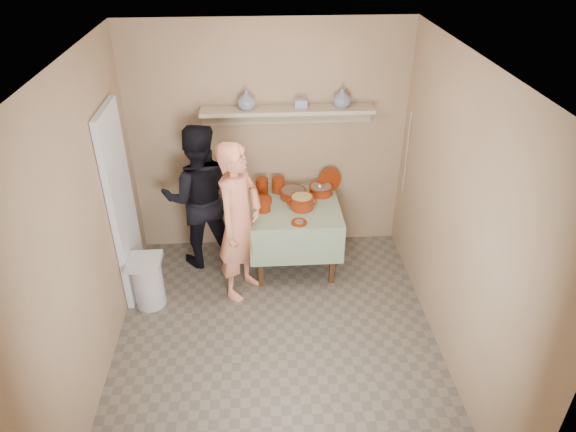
{
  "coord_description": "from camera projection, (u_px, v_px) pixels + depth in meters",
  "views": [
    {
      "loc": [
        -0.12,
        -3.46,
        3.53
      ],
      "look_at": [
        0.15,
        0.75,
        0.95
      ],
      "focal_mm": 32.0,
      "sensor_mm": 36.0,
      "label": 1
    }
  ],
  "objects": [
    {
      "name": "person_cook",
      "position": [
        240.0,
        222.0,
        5.04
      ],
      "size": [
        0.66,
        0.74,
        1.69
      ],
      "primitive_type": "imported",
      "rotation": [
        0.0,
        0.0,
        1.04
      ],
      "color": "#EB8865",
      "rests_on": "ground"
    },
    {
      "name": "serving_table",
      "position": [
        294.0,
        214.0,
        5.56
      ],
      "size": [
        0.97,
        0.97,
        0.76
      ],
      "color": "#4C2D16",
      "rests_on": "ground"
    },
    {
      "name": "plate_stack_a",
      "position": [
        262.0,
        186.0,
        5.67
      ],
      "size": [
        0.14,
        0.14,
        0.18
      ],
      "primitive_type": "cylinder",
      "color": "#691802",
      "rests_on": "serving_table"
    },
    {
      "name": "cazuela_meat_a",
      "position": [
        293.0,
        193.0,
        5.61
      ],
      "size": [
        0.3,
        0.3,
        0.1
      ],
      "color": "#6B1400",
      "rests_on": "serving_table"
    },
    {
      "name": "bowl_stack",
      "position": [
        264.0,
        205.0,
        5.36
      ],
      "size": [
        0.14,
        0.14,
        0.14
      ],
      "primitive_type": "cylinder",
      "color": "#691802",
      "rests_on": "serving_table"
    },
    {
      "name": "plate_stack_b",
      "position": [
        278.0,
        185.0,
        5.7
      ],
      "size": [
        0.14,
        0.14,
        0.17
      ],
      "primitive_type": "cylinder",
      "color": "#691802",
      "rests_on": "serving_table"
    },
    {
      "name": "cazuela_rice",
      "position": [
        302.0,
        201.0,
        5.4
      ],
      "size": [
        0.33,
        0.25,
        0.14
      ],
      "color": "#6B1400",
      "rests_on": "serving_table"
    },
    {
      "name": "electrical_cord",
      "position": [
        407.0,
        152.0,
        5.48
      ],
      "size": [
        0.01,
        0.05,
        0.9
      ],
      "color": "silver",
      "rests_on": "wall_shelf"
    },
    {
      "name": "trash_bin",
      "position": [
        148.0,
        281.0,
        5.14
      ],
      "size": [
        0.32,
        0.32,
        0.56
      ],
      "color": "silver",
      "rests_on": "ground"
    },
    {
      "name": "ceramic_box",
      "position": [
        301.0,
        104.0,
        5.27
      ],
      "size": [
        0.13,
        0.1,
        0.09
      ],
      "primitive_type": "cube",
      "rotation": [
        0.0,
        0.0,
        -0.08
      ],
      "color": "navy",
      "rests_on": "wall_shelf"
    },
    {
      "name": "propped_lid",
      "position": [
        330.0,
        180.0,
        5.73
      ],
      "size": [
        0.29,
        0.17,
        0.28
      ],
      "primitive_type": "cylinder",
      "rotation": [
        1.36,
        0.0,
        0.35
      ],
      "color": "#691802",
      "rests_on": "serving_table"
    },
    {
      "name": "tile_panel",
      "position": [
        122.0,
        206.0,
        5.0
      ],
      "size": [
        0.06,
        0.7,
        2.0
      ],
      "primitive_type": "cube",
      "color": "silver",
      "rests_on": "ground"
    },
    {
      "name": "room_shell",
      "position": [
        275.0,
        194.0,
        3.95
      ],
      "size": [
        3.04,
        3.54,
        2.62
      ],
      "color": "tan",
      "rests_on": "ground"
    },
    {
      "name": "front_plate",
      "position": [
        299.0,
        222.0,
        5.18
      ],
      "size": [
        0.16,
        0.16,
        0.03
      ],
      "color": "#691802",
      "rests_on": "serving_table"
    },
    {
      "name": "cazuela_meat_b",
      "position": [
        321.0,
        189.0,
        5.68
      ],
      "size": [
        0.28,
        0.28,
        0.1
      ],
      "color": "#6B1400",
      "rests_on": "serving_table"
    },
    {
      "name": "empty_bowl",
      "position": [
        263.0,
        200.0,
        5.53
      ],
      "size": [
        0.19,
        0.19,
        0.06
      ],
      "primitive_type": "cylinder",
      "color": "#691802",
      "rests_on": "serving_table"
    },
    {
      "name": "ground",
      "position": [
        277.0,
        345.0,
        4.79
      ],
      "size": [
        3.5,
        3.5,
        0.0
      ],
      "primitive_type": "plane",
      "color": "#685F52",
      "rests_on": "ground"
    },
    {
      "name": "vase_left",
      "position": [
        246.0,
        100.0,
        5.21
      ],
      "size": [
        0.26,
        0.26,
        0.2
      ],
      "primitive_type": "imported",
      "rotation": [
        0.0,
        0.0,
        0.61
      ],
      "color": "navy",
      "rests_on": "wall_shelf"
    },
    {
      "name": "vase_right",
      "position": [
        342.0,
        98.0,
        5.27
      ],
      "size": [
        0.23,
        0.23,
        0.2
      ],
      "primitive_type": "imported",
      "rotation": [
        0.0,
        0.0,
        0.24
      ],
      "color": "navy",
      "rests_on": "wall_shelf"
    },
    {
      "name": "ladle",
      "position": [
        320.0,
        186.0,
        5.63
      ],
      "size": [
        0.08,
        0.26,
        0.19
      ],
      "color": "silver",
      "rests_on": "cazuela_meat_b"
    },
    {
      "name": "person_helper",
      "position": [
        199.0,
        197.0,
        5.52
      ],
      "size": [
        0.85,
        0.69,
        1.65
      ],
      "primitive_type": "imported",
      "rotation": [
        0.0,
        0.0,
        -3.05
      ],
      "color": "black",
      "rests_on": "ground"
    },
    {
      "name": "wall_shelf",
      "position": [
        287.0,
        112.0,
        5.33
      ],
      "size": [
        1.8,
        0.25,
        0.21
      ],
      "color": "tan",
      "rests_on": "room_shell"
    }
  ]
}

